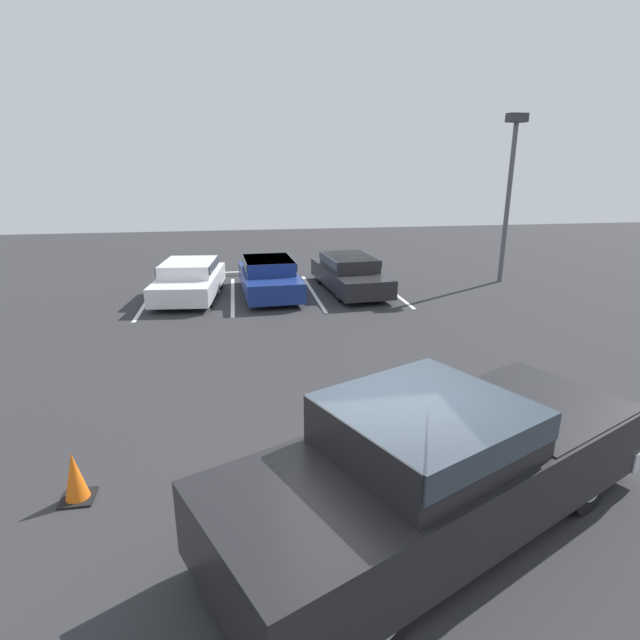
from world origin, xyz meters
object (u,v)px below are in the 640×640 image
at_px(parked_sedan_a, 190,278).
at_px(parked_sedan_b, 269,276).
at_px(parked_sedan_c, 349,272).
at_px(wheel_stop_curb, 225,274).
at_px(traffic_cone, 75,478).
at_px(light_post, 510,179).
at_px(pickup_truck, 442,461).

xyz_separation_m(parked_sedan_a, parked_sedan_b, (2.63, -0.11, 0.01)).
height_order(parked_sedan_c, wheel_stop_curb, parked_sedan_c).
relative_size(parked_sedan_a, traffic_cone, 6.56).
distance_m(parked_sedan_a, light_post, 11.88).
relative_size(pickup_truck, parked_sedan_c, 1.27).
xyz_separation_m(parked_sedan_b, wheel_stop_curb, (-1.55, 3.37, -0.58)).
relative_size(parked_sedan_b, light_post, 0.73).
relative_size(parked_sedan_b, parked_sedan_c, 0.91).
height_order(parked_sedan_a, wheel_stop_curb, parked_sedan_a).
relative_size(traffic_cone, wheel_stop_curb, 0.36).
bearing_deg(traffic_cone, pickup_truck, -14.86).
xyz_separation_m(parked_sedan_b, light_post, (8.82, 0.57, 3.13)).
distance_m(parked_sedan_b, traffic_cone, 11.14).
distance_m(pickup_truck, parked_sedan_b, 11.91).
bearing_deg(parked_sedan_b, traffic_cone, -19.86).
bearing_deg(traffic_cone, light_post, 42.89).
xyz_separation_m(pickup_truck, parked_sedan_a, (-3.88, 11.95, -0.21)).
bearing_deg(traffic_cone, parked_sedan_a, 86.70).
bearing_deg(wheel_stop_curb, light_post, -15.13).
bearing_deg(wheel_stop_curb, traffic_cone, -96.90).
height_order(light_post, wheel_stop_curb, light_post).
distance_m(parked_sedan_b, parked_sedan_c, 2.84).
height_order(parked_sedan_b, traffic_cone, parked_sedan_b).
xyz_separation_m(light_post, traffic_cone, (-12.07, -11.22, -3.46)).
distance_m(light_post, traffic_cone, 16.84).
distance_m(parked_sedan_b, wheel_stop_curb, 3.76).
xyz_separation_m(parked_sedan_b, traffic_cone, (-3.25, -10.65, -0.33)).
relative_size(parked_sedan_c, traffic_cone, 7.04).
bearing_deg(pickup_truck, wheel_stop_curb, 75.52).
height_order(traffic_cone, wheel_stop_curb, traffic_cone).
height_order(parked_sedan_c, traffic_cone, parked_sedan_c).
bearing_deg(parked_sedan_c, parked_sedan_b, -91.46).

